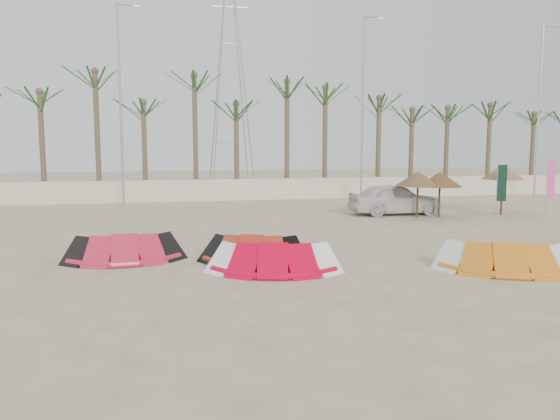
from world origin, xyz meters
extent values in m
plane|color=beige|center=(0.00, 0.00, 0.00)|extent=(120.00, 120.00, 0.00)
cube|color=beige|center=(0.00, 22.00, 0.65)|extent=(60.00, 0.30, 1.30)
cylinder|color=brown|center=(-4.00, 23.50, 3.25)|extent=(0.32, 0.32, 6.50)
ellipsoid|color=#194719|center=(-4.00, 23.50, 6.50)|extent=(4.00, 4.00, 2.40)
cylinder|color=brown|center=(6.00, 23.50, 3.25)|extent=(0.32, 0.32, 6.50)
ellipsoid|color=#194719|center=(6.00, 23.50, 6.50)|extent=(4.00, 4.00, 2.40)
cylinder|color=brown|center=(16.00, 23.50, 3.25)|extent=(0.32, 0.32, 6.50)
ellipsoid|color=#194719|center=(16.00, 23.50, 6.50)|extent=(4.00, 4.00, 2.40)
cylinder|color=brown|center=(24.00, 23.50, 3.25)|extent=(0.32, 0.32, 6.50)
ellipsoid|color=#194719|center=(24.00, 23.50, 6.50)|extent=(4.00, 4.00, 2.40)
cylinder|color=#A5A8AD|center=(-6.00, 20.00, 5.50)|extent=(0.14, 0.14, 11.00)
cylinder|color=#A5A8AD|center=(-5.50, 20.00, 10.90)|extent=(1.00, 0.08, 0.08)
cube|color=#A5A8AD|center=(-5.00, 20.00, 10.85)|extent=(0.35, 0.14, 0.10)
cylinder|color=#A5A8AD|center=(8.00, 20.00, 5.50)|extent=(0.14, 0.14, 11.00)
cylinder|color=#A5A8AD|center=(8.50, 20.00, 10.90)|extent=(1.00, 0.08, 0.08)
cube|color=#A5A8AD|center=(9.00, 20.00, 10.85)|extent=(0.35, 0.14, 0.10)
cylinder|color=#A5A8AD|center=(20.00, 20.00, 5.50)|extent=(0.14, 0.14, 11.00)
cylinder|color=#A5A8AD|center=(20.50, 20.00, 10.90)|extent=(1.00, 0.08, 0.08)
cube|color=#A5A8AD|center=(21.00, 20.00, 10.85)|extent=(0.35, 0.14, 0.10)
cylinder|color=red|center=(-4.91, 4.97, 0.10)|extent=(3.10, 0.44, 0.20)
cube|color=black|center=(-6.30, 5.07, 0.25)|extent=(0.68, 1.14, 0.40)
cube|color=black|center=(-3.52, 5.07, 0.25)|extent=(0.68, 1.14, 0.40)
cylinder|color=#A62A18|center=(-1.23, 4.01, 0.10)|extent=(2.71, 1.10, 0.20)
cube|color=black|center=(-2.49, 4.11, 0.25)|extent=(0.93, 1.24, 0.40)
cube|color=black|center=(0.03, 4.11, 0.25)|extent=(0.93, 1.24, 0.40)
cylinder|color=red|center=(-0.86, 2.73, 0.10)|extent=(3.20, 0.95, 0.20)
cube|color=white|center=(-2.32, 2.83, 0.25)|extent=(0.84, 1.21, 0.40)
cube|color=white|center=(0.60, 2.83, 0.25)|extent=(0.84, 1.21, 0.40)
cylinder|color=orange|center=(5.35, 1.51, 0.10)|extent=(3.15, 1.58, 0.20)
cube|color=silver|center=(3.83, 1.61, 0.25)|extent=(1.00, 1.25, 0.40)
cube|color=silver|center=(6.86, 1.61, 0.25)|extent=(1.00, 1.25, 0.40)
cylinder|color=#4C331E|center=(9.04, 12.21, 1.03)|extent=(0.10, 0.10, 2.06)
cone|color=brown|center=(9.04, 12.21, 1.81)|extent=(2.08, 2.08, 0.70)
cylinder|color=#4C331E|center=(8.01, 12.38, 1.04)|extent=(0.10, 0.10, 2.09)
cone|color=brown|center=(8.01, 12.38, 1.84)|extent=(2.17, 2.17, 0.70)
cylinder|color=#4C331E|center=(12.40, 12.27, 1.18)|extent=(0.10, 0.10, 2.36)
cone|color=#A67449|center=(12.40, 12.27, 2.11)|extent=(2.01, 2.01, 0.70)
cylinder|color=#A5A8AD|center=(14.06, 11.21, 1.47)|extent=(0.04, 0.04, 2.93)
cube|color=#E9449E|center=(14.28, 11.21, 1.82)|extent=(0.42, 0.03, 1.91)
cylinder|color=#A5A8AD|center=(11.59, 11.48, 1.32)|extent=(0.04, 0.04, 2.64)
cube|color=black|center=(11.81, 11.48, 1.64)|extent=(0.40, 0.17, 1.72)
imported|color=silver|center=(7.36, 13.49, 0.77)|extent=(4.57, 1.91, 1.55)
camera|label=1|loc=(-3.66, -11.46, 3.47)|focal=35.00mm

